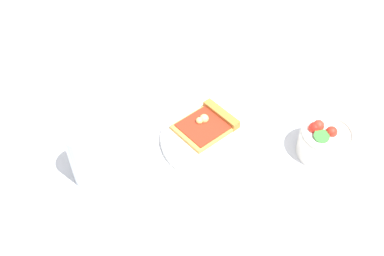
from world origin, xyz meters
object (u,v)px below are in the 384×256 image
at_px(plate, 214,138).
at_px(soda_glass, 89,156).
at_px(pizza_slice_main, 208,123).
at_px(salad_bowl, 325,141).
at_px(paper_napkin, 141,89).

xyz_separation_m(plate, soda_glass, (0.18, -0.19, 0.06)).
xyz_separation_m(pizza_slice_main, salad_bowl, (-0.03, 0.25, 0.01)).
distance_m(plate, salad_bowl, 0.23).
bearing_deg(pizza_slice_main, salad_bowl, 95.86).
relative_size(pizza_slice_main, paper_napkin, 1.08).
relative_size(salad_bowl, soda_glass, 0.84).
relative_size(plate, soda_glass, 1.77).
xyz_separation_m(plate, paper_napkin, (-0.09, -0.22, -0.01)).
bearing_deg(paper_napkin, plate, 67.49).
bearing_deg(salad_bowl, paper_napkin, -95.28).
bearing_deg(plate, paper_napkin, -112.51).
bearing_deg(pizza_slice_main, paper_napkin, -108.58).
bearing_deg(paper_napkin, pizza_slice_main, 71.42).
relative_size(pizza_slice_main, soda_glass, 1.16).
relative_size(soda_glass, paper_napkin, 0.94).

